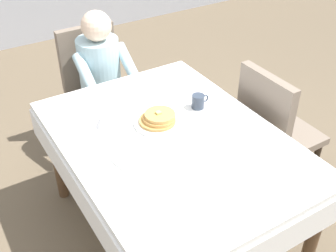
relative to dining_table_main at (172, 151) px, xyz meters
The scene contains 13 objects.
ground_plane 0.65m from the dining_table_main, ahead, with size 14.00×14.00×0.00m, color brown.
dining_table_main is the anchor object (origin of this frame).
chair_diner 1.18m from the dining_table_main, 88.11° to the left, with size 0.44×0.45×0.93m.
diner_person 1.01m from the dining_table_main, 87.82° to the left, with size 0.40×0.43×1.12m.
chair_right_side 0.78m from the dining_table_main, ahead, with size 0.45×0.44×0.93m.
plate_breakfast 0.18m from the dining_table_main, 87.57° to the left, with size 0.28×0.28×0.02m, color white.
breakfast_stack 0.20m from the dining_table_main, 86.82° to the left, with size 0.21×0.21×0.07m.
cup_coffee 0.37m from the dining_table_main, 30.76° to the left, with size 0.11×0.08×0.08m.
syrup_pitcher 0.42m from the dining_table_main, 132.87° to the left, with size 0.08×0.08×0.07m.
fork_left_of_plate 0.24m from the dining_table_main, 144.41° to the left, with size 0.18×0.01×0.01m, color silver.
knife_right_of_plate 0.25m from the dining_table_main, 33.78° to the left, with size 0.20×0.01×0.01m, color silver.
spoon_near_edge 0.17m from the dining_table_main, 70.50° to the right, with size 0.15×0.01×0.01m, color silver.
napkin_folded 0.29m from the dining_table_main, behind, with size 0.17×0.12×0.01m, color white.
Camera 1 is at (-0.97, -1.53, 2.10)m, focal length 44.88 mm.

